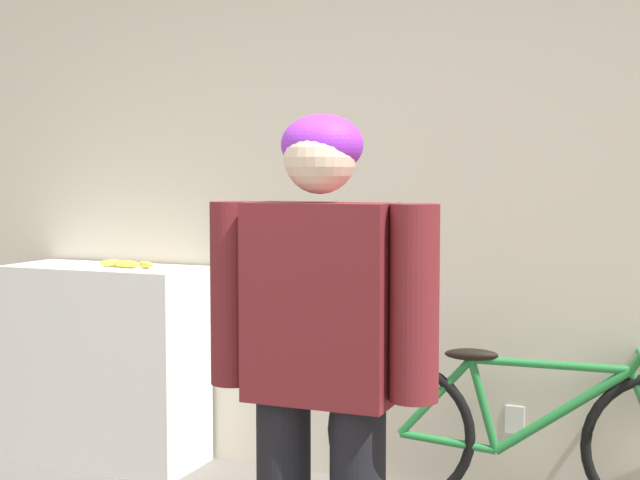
% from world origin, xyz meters
% --- Properties ---
extents(wall_back, '(8.00, 0.07, 2.60)m').
position_xyz_m(wall_back, '(0.00, 2.40, 1.30)').
color(wall_back, beige).
rests_on(wall_back, ground_plane).
extents(side_shelf, '(0.96, 0.42, 0.96)m').
position_xyz_m(side_shelf, '(-1.40, 2.15, 0.48)').
color(side_shelf, white).
rests_on(side_shelf, ground_plane).
extents(person, '(0.69, 0.22, 1.57)m').
position_xyz_m(person, '(0.26, 0.89, 0.89)').
color(person, black).
rests_on(person, ground_plane).
extents(bicycle, '(1.65, 0.47, 0.70)m').
position_xyz_m(bicycle, '(0.63, 2.20, 0.34)').
color(bicycle, black).
rests_on(bicycle, ground_plane).
extents(banana, '(0.32, 0.09, 0.04)m').
position_xyz_m(banana, '(-1.25, 2.13, 0.98)').
color(banana, '#EAD64C').
rests_on(banana, side_shelf).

